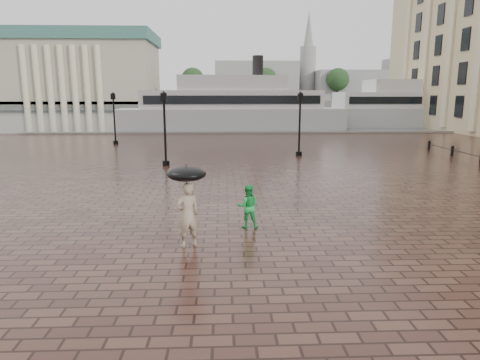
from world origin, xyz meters
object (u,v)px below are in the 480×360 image
(ferry_near, at_px, (231,108))
(ferry_far, at_px, (412,107))
(adult_pedestrian, at_px, (188,215))
(street_lamps, at_px, (188,122))
(child_pedestrian, at_px, (248,206))

(ferry_near, relative_size, ferry_far, 1.04)
(ferry_far, bearing_deg, ferry_near, -171.59)
(adult_pedestrian, xyz_separation_m, ferry_near, (2.12, 41.47, 1.74))
(street_lamps, height_order, child_pedestrian, street_lamps)
(street_lamps, xyz_separation_m, ferry_far, (28.62, 27.06, 0.26))
(child_pedestrian, relative_size, ferry_near, 0.05)
(ferry_far, bearing_deg, adult_pedestrian, -123.82)
(ferry_near, xyz_separation_m, ferry_far, (24.99, 5.39, -0.10))
(adult_pedestrian, distance_m, ferry_far, 54.17)
(street_lamps, relative_size, ferry_near, 0.56)
(ferry_far, bearing_deg, street_lamps, -140.37)
(ferry_near, bearing_deg, street_lamps, -104.52)
(child_pedestrian, distance_m, ferry_near, 39.80)
(adult_pedestrian, height_order, child_pedestrian, adult_pedestrian)
(adult_pedestrian, distance_m, ferry_near, 41.56)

